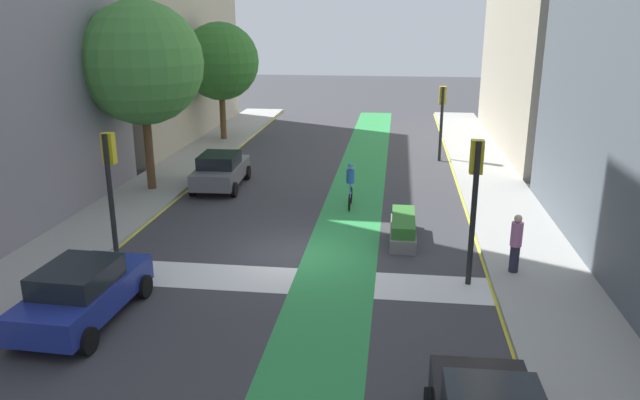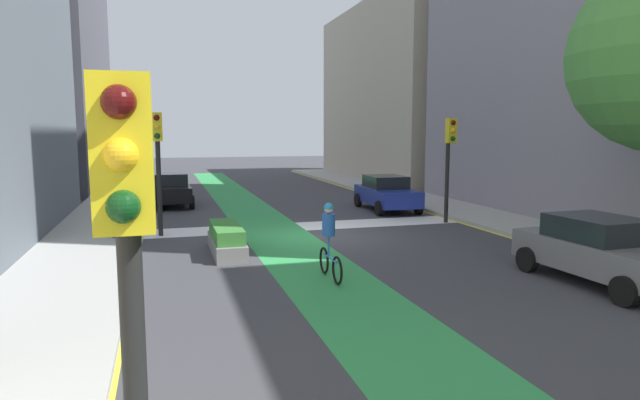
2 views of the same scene
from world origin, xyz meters
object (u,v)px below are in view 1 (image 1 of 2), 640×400
object	(u,v)px
street_tree_near	(142,63)
median_planter	(403,229)
cyclist_in_lane	(350,184)
pedestrian_sidewalk_right_a	(516,243)
traffic_signal_near_left	(110,173)
street_tree_far	(220,62)
car_grey_left_far	(221,170)
traffic_signal_near_right	(475,185)
traffic_signal_far_right	(442,109)
car_blue_left_near	(82,292)

from	to	relation	value
street_tree_near	median_planter	world-z (taller)	street_tree_near
cyclist_in_lane	pedestrian_sidewalk_right_a	xyz separation A→B (m)	(5.35, -6.12, 0.09)
traffic_signal_near_left	street_tree_far	bearing A→B (deg)	95.85
car_grey_left_far	cyclist_in_lane	size ratio (longest dim) A/B	2.30
traffic_signal_near_right	street_tree_far	distance (m)	23.06
street_tree_far	cyclist_in_lane	bearing A→B (deg)	-54.71
street_tree_near	traffic_signal_near_right	bearing A→B (deg)	-31.68
traffic_signal_far_right	street_tree_far	xyz separation A→B (m)	(-12.84, 3.56, 2.04)
cyclist_in_lane	street_tree_far	size ratio (longest dim) A/B	0.27
pedestrian_sidewalk_right_a	car_blue_left_near	bearing A→B (deg)	-159.50
traffic_signal_near_right	traffic_signal_near_left	bearing A→B (deg)	178.44
traffic_signal_far_right	median_planter	bearing A→B (deg)	-99.07
pedestrian_sidewalk_right_a	street_tree_near	world-z (taller)	street_tree_near
traffic_signal_near_left	car_blue_left_near	bearing A→B (deg)	-76.74
street_tree_near	street_tree_far	distance (m)	11.25
traffic_signal_near_left	traffic_signal_far_right	xyz separation A→B (m)	(10.91, 15.27, -0.12)
car_grey_left_far	street_tree_near	size ratio (longest dim) A/B	0.54
street_tree_far	median_planter	size ratio (longest dim) A/B	2.38
car_blue_left_near	median_planter	bearing A→B (deg)	40.66
car_blue_left_near	street_tree_near	size ratio (longest dim) A/B	0.54
car_grey_left_far	street_tree_far	size ratio (longest dim) A/B	0.62
traffic_signal_near_right	cyclist_in_lane	bearing A→B (deg)	120.59
traffic_signal_near_right	car_grey_left_far	size ratio (longest dim) A/B	0.98
traffic_signal_near_right	traffic_signal_near_left	distance (m)	10.83
car_blue_left_near	street_tree_far	xyz separation A→B (m)	(-2.85, 22.74, 3.98)
traffic_signal_near_right	pedestrian_sidewalk_right_a	distance (m)	2.41
traffic_signal_near_right	traffic_signal_far_right	size ratio (longest dim) A/B	1.08
median_planter	car_grey_left_far	bearing A→B (deg)	145.05
street_tree_far	median_planter	xyz separation A→B (m)	(10.88, -15.84, -4.38)
car_grey_left_far	pedestrian_sidewalk_right_a	bearing A→B (deg)	-36.32
traffic_signal_near_right	pedestrian_sidewalk_right_a	size ratio (longest dim) A/B	2.36
traffic_signal_near_left	traffic_signal_far_right	bearing A→B (deg)	54.45
median_planter	cyclist_in_lane	bearing A→B (deg)	121.46
traffic_signal_near_right	pedestrian_sidewalk_right_a	xyz separation A→B (m)	(1.38, 0.60, -1.88)
traffic_signal_far_right	cyclist_in_lane	distance (m)	9.90
traffic_signal_near_left	car_grey_left_far	xyz separation A→B (m)	(0.85, 8.65, -2.06)
car_grey_left_far	street_tree_far	world-z (taller)	street_tree_far
traffic_signal_near_right	cyclist_in_lane	size ratio (longest dim) A/B	2.26
traffic_signal_near_left	traffic_signal_far_right	distance (m)	18.77
cyclist_in_lane	median_planter	xyz separation A→B (m)	(2.10, -3.44, -0.57)
traffic_signal_near_left	street_tree_near	distance (m)	8.30
traffic_signal_far_right	car_grey_left_far	distance (m)	12.20
cyclist_in_lane	street_tree_near	xyz separation A→B (m)	(-8.83, 1.18, 4.56)
pedestrian_sidewalk_right_a	median_planter	world-z (taller)	pedestrian_sidewalk_right_a
street_tree_near	street_tree_far	bearing A→B (deg)	89.74
traffic_signal_near_left	median_planter	distance (m)	9.75
cyclist_in_lane	pedestrian_sidewalk_right_a	bearing A→B (deg)	-48.83
traffic_signal_near_left	cyclist_in_lane	bearing A→B (deg)	43.17
pedestrian_sidewalk_right_a	cyclist_in_lane	bearing A→B (deg)	131.17
street_tree_far	street_tree_near	bearing A→B (deg)	-90.26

